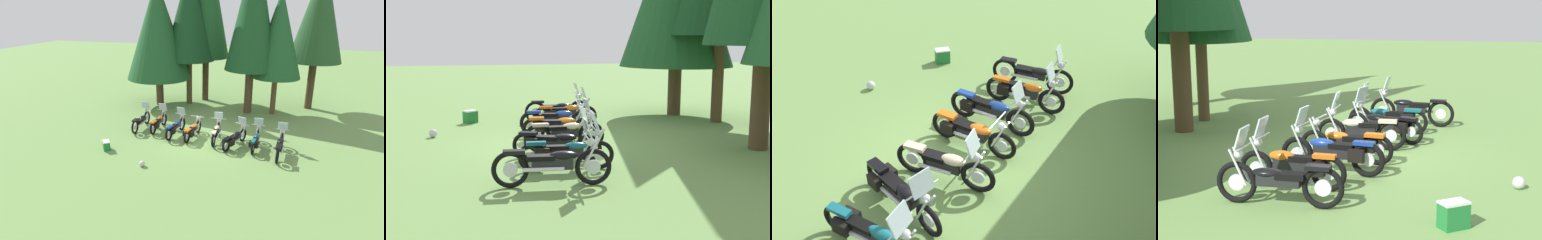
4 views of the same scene
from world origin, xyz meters
TOP-DOWN VIEW (x-y plane):
  - ground_plane at (0.00, 0.00)m, footprint 80.00×80.00m
  - motorcycle_0 at (-3.77, 0.62)m, footprint 0.66×2.33m
  - motorcycle_1 at (-2.76, 0.66)m, footprint 0.66×2.16m
  - motorcycle_2 at (-1.60, 0.17)m, footprint 0.71×2.29m
  - motorcycle_3 at (-0.64, 0.08)m, footprint 0.78×2.17m
  - motorcycle_4 at (0.62, 0.07)m, footprint 0.77×2.19m
  - motorcycle_5 at (1.62, -0.38)m, footprint 1.10×2.12m
  - motorcycle_6 at (2.63, -0.31)m, footprint 0.63×2.19m
  - motorcycle_7 at (3.76, -0.76)m, footprint 0.63×2.43m
  - picnic_cooler at (-4.20, -2.44)m, footprint 0.52×0.55m
  - dropped_helmet at (-1.85, -3.53)m, footprint 0.25×0.25m

SIDE VIEW (x-z plane):
  - ground_plane at x=0.00m, z-range 0.00..0.00m
  - dropped_helmet at x=-1.85m, z-range 0.00..0.25m
  - picnic_cooler at x=-4.20m, z-range 0.00..0.44m
  - motorcycle_3 at x=-0.64m, z-range -0.06..0.94m
  - motorcycle_6 at x=2.63m, z-range -0.23..1.11m
  - motorcycle_5 at x=1.62m, z-range -0.22..1.12m
  - motorcycle_1 at x=-2.76m, z-range -0.22..1.14m
  - motorcycle_2 at x=-1.60m, z-range -0.22..1.16m
  - motorcycle_0 at x=-3.77m, z-range -0.22..1.17m
  - motorcycle_4 at x=0.62m, z-range -0.21..1.16m
  - motorcycle_7 at x=3.76m, z-range -0.20..1.18m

